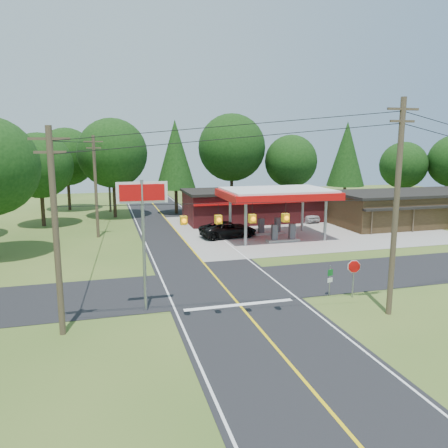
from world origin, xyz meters
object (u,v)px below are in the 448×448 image
object	(u,v)px
gas_canopy	(277,195)
octagonal_stop_sign	(354,270)
suv_car	(228,230)
sedan_car	(305,215)
big_stop_sign	(143,214)

from	to	relation	value
gas_canopy	octagonal_stop_sign	world-z (taller)	gas_canopy
gas_canopy	suv_car	xyz separation A→B (m)	(-4.50, 1.50, -3.47)
gas_canopy	sedan_car	distance (m)	11.16
gas_canopy	big_stop_sign	size ratio (longest dim) A/B	1.45
big_stop_sign	octagonal_stop_sign	distance (m)	12.89
big_stop_sign	octagonal_stop_sign	xyz separation A→B (m)	(12.28, -1.19, -3.73)
gas_canopy	big_stop_sign	world-z (taller)	big_stop_sign
suv_car	big_stop_sign	world-z (taller)	big_stop_sign
suv_car	octagonal_stop_sign	xyz separation A→B (m)	(2.50, -18.68, 0.95)
sedan_car	octagonal_stop_sign	world-z (taller)	octagonal_stop_sign
suv_car	sedan_car	xyz separation A→B (m)	(11.45, 6.50, -0.02)
suv_car	sedan_car	bearing A→B (deg)	-67.62
sedan_car	octagonal_stop_sign	xyz separation A→B (m)	(-8.95, -25.18, 0.97)
octagonal_stop_sign	gas_canopy	bearing A→B (deg)	83.36
sedan_car	big_stop_sign	world-z (taller)	big_stop_sign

